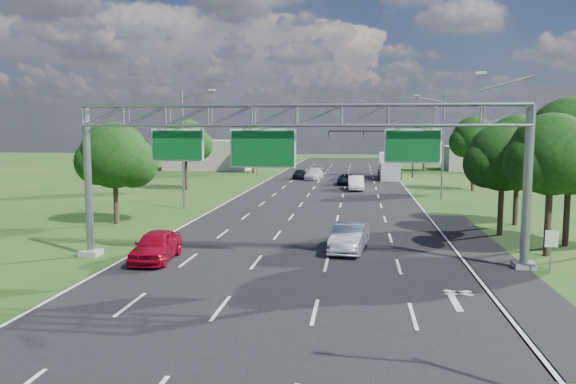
% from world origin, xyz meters
% --- Properties ---
extents(ground, '(220.00, 220.00, 0.00)m').
position_xyz_m(ground, '(0.00, 30.00, 0.00)').
color(ground, '#1B4414').
rests_on(ground, ground).
extents(road, '(18.00, 180.00, 0.02)m').
position_xyz_m(road, '(0.00, 30.00, 0.00)').
color(road, black).
rests_on(road, ground).
extents(road_flare, '(3.00, 30.00, 0.02)m').
position_xyz_m(road_flare, '(10.20, 14.00, 0.00)').
color(road_flare, black).
rests_on(road_flare, ground).
extents(sign_gantry, '(23.50, 1.00, 9.56)m').
position_xyz_m(sign_gantry, '(0.33, 12.00, 6.89)').
color(sign_gantry, gray).
rests_on(sign_gantry, ground).
extents(regulatory_sign, '(0.60, 0.08, 2.10)m').
position_xyz_m(regulatory_sign, '(12.40, 10.98, 1.51)').
color(regulatory_sign, gray).
rests_on(regulatory_sign, ground).
extents(traffic_signal, '(12.21, 0.24, 7.00)m').
position_xyz_m(traffic_signal, '(7.48, 65.00, 5.17)').
color(traffic_signal, black).
rests_on(traffic_signal, ground).
extents(streetlight_l_near, '(2.97, 0.22, 10.16)m').
position_xyz_m(streetlight_l_near, '(-11.30, 30.00, 5.58)').
color(streetlight_l_near, gray).
rests_on(streetlight_l_near, ground).
extents(streetlight_l_far, '(2.97, 0.22, 10.16)m').
position_xyz_m(streetlight_l_far, '(-11.30, 65.00, 5.58)').
color(streetlight_l_far, gray).
rests_on(streetlight_l_far, ground).
extents(streetlight_r_mid, '(2.97, 0.22, 10.16)m').
position_xyz_m(streetlight_r_mid, '(11.30, 40.00, 5.58)').
color(streetlight_r_mid, gray).
rests_on(streetlight_r_mid, ground).
extents(tree_cluster_right, '(9.91, 14.60, 8.68)m').
position_xyz_m(tree_cluster_right, '(14.80, 19.19, 5.31)').
color(tree_cluster_right, '#2D2116').
rests_on(tree_cluster_right, ground).
extents(tree_verge_la, '(5.76, 4.80, 7.40)m').
position_xyz_m(tree_verge_la, '(-13.92, 22.04, 4.76)').
color(tree_verge_la, '#2D2116').
rests_on(tree_verge_la, ground).
extents(tree_verge_lb, '(5.76, 4.80, 8.06)m').
position_xyz_m(tree_verge_lb, '(-15.92, 45.04, 5.41)').
color(tree_verge_lb, '#2D2116').
rests_on(tree_verge_lb, ground).
extents(tree_verge_lc, '(5.76, 4.80, 7.62)m').
position_xyz_m(tree_verge_lc, '(-12.92, 70.04, 4.98)').
color(tree_verge_lc, '#2D2116').
rests_on(tree_verge_lc, ground).
extents(tree_verge_rd, '(5.76, 4.80, 8.28)m').
position_xyz_m(tree_verge_rd, '(16.08, 48.04, 5.63)').
color(tree_verge_rd, '#2D2116').
rests_on(tree_verge_rd, ground).
extents(tree_verge_re, '(5.76, 4.80, 7.84)m').
position_xyz_m(tree_verge_re, '(14.08, 78.04, 5.20)').
color(tree_verge_re, '#2D2116').
rests_on(tree_verge_re, ground).
extents(building_left, '(14.00, 10.00, 5.00)m').
position_xyz_m(building_left, '(-22.00, 78.00, 2.50)').
color(building_left, gray).
rests_on(building_left, ground).
extents(building_right, '(12.00, 9.00, 4.00)m').
position_xyz_m(building_right, '(24.00, 82.00, 2.00)').
color(building_right, gray).
rests_on(building_right, ground).
extents(red_coupe, '(2.18, 4.79, 1.59)m').
position_xyz_m(red_coupe, '(-7.04, 11.27, 0.80)').
color(red_coupe, '#9F071E').
rests_on(red_coupe, ground).
extents(silver_sedan, '(2.31, 4.99, 1.58)m').
position_xyz_m(silver_sedan, '(2.89, 14.85, 0.79)').
color(silver_sedan, silver).
rests_on(silver_sedan, ground).
extents(car_queue_a, '(2.56, 5.30, 1.49)m').
position_xyz_m(car_queue_a, '(-2.67, 60.11, 0.74)').
color(car_queue_a, silver).
rests_on(car_queue_a, ground).
extents(car_queue_b, '(2.22, 4.78, 1.32)m').
position_xyz_m(car_queue_b, '(1.92, 53.31, 0.66)').
color(car_queue_b, black).
rests_on(car_queue_b, ground).
extents(car_queue_c, '(1.85, 4.02, 1.33)m').
position_xyz_m(car_queue_c, '(-4.76, 61.12, 0.67)').
color(car_queue_c, black).
rests_on(car_queue_c, ground).
extents(car_queue_d, '(1.85, 4.92, 1.60)m').
position_xyz_m(car_queue_d, '(3.09, 47.32, 0.80)').
color(car_queue_d, white).
rests_on(car_queue_d, ground).
extents(box_truck, '(3.00, 9.44, 3.54)m').
position_xyz_m(box_truck, '(7.62, 63.07, 1.70)').
color(box_truck, silver).
rests_on(box_truck, ground).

